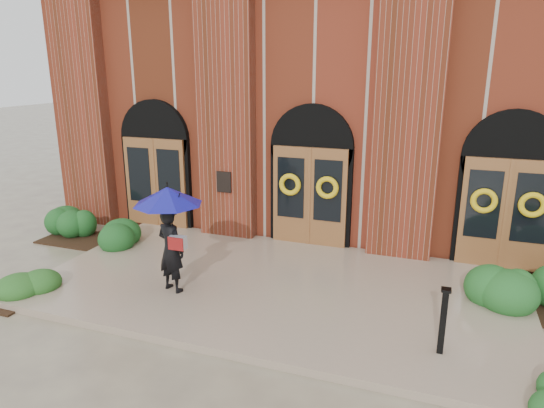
% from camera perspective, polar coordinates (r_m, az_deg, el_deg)
% --- Properties ---
extents(ground, '(90.00, 90.00, 0.00)m').
position_cam_1_polar(ground, '(10.29, 0.12, -10.41)').
color(ground, gray).
rests_on(ground, ground).
extents(landing, '(10.00, 5.30, 0.15)m').
position_cam_1_polar(landing, '(10.39, 0.40, -9.69)').
color(landing, gray).
rests_on(landing, ground).
extents(church_building, '(16.20, 12.53, 7.00)m').
position_cam_1_polar(church_building, '(17.77, 9.97, 12.27)').
color(church_building, maroon).
rests_on(church_building, ground).
extents(man_with_umbrella, '(1.68, 1.68, 2.17)m').
position_cam_1_polar(man_with_umbrella, '(9.73, -12.00, -1.76)').
color(man_with_umbrella, black).
rests_on(man_with_umbrella, landing).
extents(metal_post, '(0.15, 0.15, 1.12)m').
position_cam_1_polar(metal_post, '(8.26, 19.48, -12.69)').
color(metal_post, black).
rests_on(metal_post, landing).
extents(hedge_wall_left, '(2.79, 1.12, 0.72)m').
position_cam_1_polar(hedge_wall_left, '(13.79, -20.09, -2.84)').
color(hedge_wall_left, '#194B1C').
rests_on(hedge_wall_left, ground).
extents(hedge_front_left, '(1.35, 1.16, 0.48)m').
position_cam_1_polar(hedge_front_left, '(11.44, -28.82, -8.39)').
color(hedge_front_left, '#24561D').
rests_on(hedge_front_left, ground).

